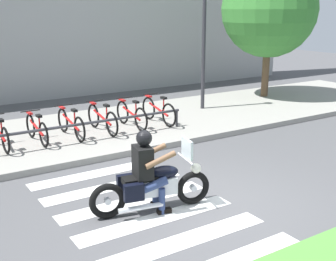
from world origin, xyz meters
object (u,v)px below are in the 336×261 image
bike_rack (95,123)px  rider (148,166)px  bicycle_1 (37,129)px  bicycle_0 (0,134)px  bicycle_5 (158,111)px  motorcycle (152,186)px  street_lamp (204,24)px  bicycle_3 (102,119)px  bicycle_2 (71,124)px  bicycle_4 (131,115)px  tree_near_rack (269,9)px

bike_rack → rider: bearing=-101.0°
bicycle_1 → bicycle_0: bearing=-180.0°
bicycle_5 → bike_rack: size_ratio=0.35×
motorcycle → bike_rack: 3.94m
street_lamp → bike_rack: bearing=-162.0°
rider → bike_rack: 3.94m
rider → bicycle_3: 4.58m
bicycle_0 → bicycle_1: bearing=0.0°
bicycle_2 → bicycle_3: size_ratio=0.99×
bicycle_3 → bicycle_4: (0.86, -0.00, -0.00)m
tree_near_rack → bicycle_3: bearing=-169.9°
motorcycle → bicycle_1: size_ratio=1.32×
bicycle_0 → bicycle_5: 4.28m
motorcycle → bicycle_1: motorcycle is taller
motorcycle → rider: 0.37m
bicycle_1 → bicycle_5: (3.42, -0.00, 0.02)m
bicycle_0 → bicycle_1: 0.86m
bicycle_5 → tree_near_rack: tree_near_rack is taller
tree_near_rack → bicycle_2: bearing=-171.0°
motorcycle → bicycle_5: bearing=57.6°
bicycle_4 → bicycle_5: bearing=-0.0°
rider → bicycle_5: rider is taller
motorcycle → bicycle_3: 4.57m
bicycle_1 → bicycle_2: bearing=-0.0°
bicycle_4 → street_lamp: street_lamp is taller
bicycle_0 → bicycle_2: bicycle_2 is taller
bicycle_0 → bike_rack: bearing=-14.5°
rider → bicycle_5: bearing=56.8°
motorcycle → bicycle_4: (1.96, 4.43, 0.05)m
bicycle_4 → street_lamp: 3.91m
rider → bicycle_3: bearing=75.1°
bicycle_0 → bike_rack: bicycle_0 is taller
bicycle_3 → tree_near_rack: 7.65m
rider → bicycle_2: 4.44m
bicycle_1 → bicycle_3: size_ratio=0.91×
bicycle_4 → bike_rack: (-1.28, -0.55, 0.07)m
bicycle_2 → bicycle_5: 2.57m
bicycle_4 → bicycle_3: bearing=180.0°
bike_rack → bicycle_3: bearing=52.3°
bicycle_0 → bicycle_2: size_ratio=0.93×
bicycle_0 → street_lamp: (6.47, 0.86, 2.31)m
bicycle_1 → bicycle_5: bearing=-0.0°
bike_rack → bicycle_0: bearing=165.5°
bicycle_2 → street_lamp: 5.35m
bike_rack → street_lamp: 5.07m
motorcycle → bicycle_3: bearing=76.0°
motorcycle → bicycle_2: (0.25, 4.43, 0.05)m
bicycle_3 → bicycle_5: 1.71m
rider → bicycle_5: size_ratio=0.83×
bicycle_3 → tree_near_rack: (7.04, 1.26, 2.73)m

